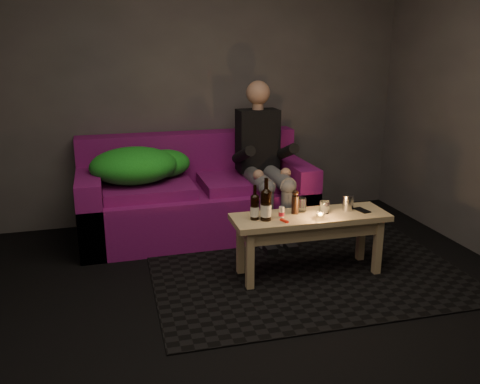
# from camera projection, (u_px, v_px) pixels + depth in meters

# --- Properties ---
(floor) EXTENTS (4.50, 4.50, 0.00)m
(floor) POSITION_uv_depth(u_px,v_px,m) (280.00, 330.00, 3.13)
(floor) COLOR black
(floor) RESTS_ON ground
(room) EXTENTS (4.50, 4.50, 4.50)m
(room) POSITION_uv_depth(u_px,v_px,m) (260.00, 53.00, 3.09)
(room) COLOR silver
(room) RESTS_ON ground
(rug) EXTENTS (2.38, 1.75, 0.01)m
(rug) POSITION_uv_depth(u_px,v_px,m) (305.00, 270.00, 3.93)
(rug) COLOR black
(rug) RESTS_ON floor
(sofa) EXTENTS (2.06, 0.93, 0.89)m
(sofa) POSITION_uv_depth(u_px,v_px,m) (195.00, 199.00, 4.67)
(sofa) COLOR #7B106E
(sofa) RESTS_ON floor
(green_blanket) EXTENTS (0.91, 0.62, 0.31)m
(green_blanket) POSITION_uv_depth(u_px,v_px,m) (139.00, 166.00, 4.44)
(green_blanket) COLOR #1A901B
(green_blanket) RESTS_ON sofa
(person) EXTENTS (0.37, 0.86, 1.38)m
(person) POSITION_uv_depth(u_px,v_px,m) (263.00, 157.00, 4.56)
(person) COLOR black
(person) RESTS_ON sofa
(coffee_table) EXTENTS (1.18, 0.40, 0.48)m
(coffee_table) POSITION_uv_depth(u_px,v_px,m) (310.00, 225.00, 3.78)
(coffee_table) COLOR tan
(coffee_table) RESTS_ON rug
(beer_bottle_a) EXTENTS (0.06, 0.06, 0.25)m
(beer_bottle_a) POSITION_uv_depth(u_px,v_px,m) (255.00, 207.00, 3.63)
(beer_bottle_a) COLOR black
(beer_bottle_a) RESTS_ON coffee_table
(beer_bottle_b) EXTENTS (0.08, 0.08, 0.31)m
(beer_bottle_b) POSITION_uv_depth(u_px,v_px,m) (266.00, 205.00, 3.61)
(beer_bottle_b) COLOR black
(beer_bottle_b) RESTS_ON coffee_table
(salt_shaker) EXTENTS (0.04, 0.04, 0.08)m
(salt_shaker) POSITION_uv_depth(u_px,v_px,m) (282.00, 212.00, 3.68)
(salt_shaker) COLOR silver
(salt_shaker) RESTS_ON coffee_table
(pepper_mill) EXTENTS (0.07, 0.07, 0.14)m
(pepper_mill) POSITION_uv_depth(u_px,v_px,m) (295.00, 205.00, 3.76)
(pepper_mill) COLOR black
(pepper_mill) RESTS_ON coffee_table
(tumbler_back) EXTENTS (0.11, 0.11, 0.10)m
(tumbler_back) POSITION_uv_depth(u_px,v_px,m) (300.00, 205.00, 3.82)
(tumbler_back) COLOR white
(tumbler_back) RESTS_ON coffee_table
(tealight) EXTENTS (0.06, 0.06, 0.04)m
(tealight) POSITION_uv_depth(u_px,v_px,m) (320.00, 216.00, 3.67)
(tealight) COLOR white
(tealight) RESTS_ON coffee_table
(tumbler_front) EXTENTS (0.08, 0.08, 0.09)m
(tumbler_front) POSITION_uv_depth(u_px,v_px,m) (324.00, 207.00, 3.78)
(tumbler_front) COLOR white
(tumbler_front) RESTS_ON coffee_table
(steel_cup) EXTENTS (0.11, 0.11, 0.12)m
(steel_cup) POSITION_uv_depth(u_px,v_px,m) (348.00, 203.00, 3.84)
(steel_cup) COLOR #B0B1B7
(steel_cup) RESTS_ON coffee_table
(smartphone) EXTENTS (0.09, 0.14, 0.01)m
(smartphone) POSITION_uv_depth(u_px,v_px,m) (362.00, 210.00, 3.84)
(smartphone) COLOR black
(smartphone) RESTS_ON coffee_table
(red_lighter) EXTENTS (0.04, 0.08, 0.01)m
(red_lighter) POSITION_uv_depth(u_px,v_px,m) (284.00, 221.00, 3.61)
(red_lighter) COLOR red
(red_lighter) RESTS_ON coffee_table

